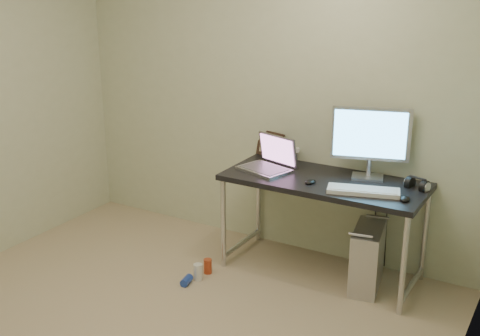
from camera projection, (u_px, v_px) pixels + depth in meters
The scene contains 17 objects.
wall_back at pixel (268, 95), 4.74m from camera, with size 3.50×0.02×2.50m, color beige.
wall_right at pixel (448, 208), 2.47m from camera, with size 0.02×3.50×2.50m, color beige.
desk at pixel (324, 190), 4.36m from camera, with size 1.46×0.64×0.75m.
tower_computer at pixel (367, 257), 4.29m from camera, with size 0.27×0.47×0.49m.
cable_a at pixel (376, 220), 4.51m from camera, with size 0.01×0.01×0.70m, color black.
cable_b at pixel (386, 226), 4.46m from camera, with size 0.01×0.01×0.72m, color black.
can_red at pixel (208, 266), 4.54m from camera, with size 0.06×0.06×0.11m, color #AE3E20.
can_white at pixel (198, 272), 4.44m from camera, with size 0.07×0.07×0.12m, color silver.
can_blue at pixel (187, 281), 4.38m from camera, with size 0.06×0.06×0.11m, color #2340AB.
laptop at pixel (269, 162), 4.53m from camera, with size 0.43×0.39×0.25m.
monitor at pixel (371, 137), 4.26m from camera, with size 0.54×0.22×0.52m.
keyboard at pixel (363, 191), 4.06m from camera, with size 0.48×0.16×0.03m, color white.
mouse_right at pixel (405, 198), 3.92m from camera, with size 0.06×0.10×0.03m, color black.
mouse_left at pixel (310, 181), 4.24m from camera, with size 0.06×0.10×0.03m, color black.
headphones at pixel (417, 185), 4.13m from camera, with size 0.18×0.10×0.10m.
picture_frame at pixel (270, 144), 4.83m from camera, with size 0.26×0.03×0.21m, color black.
webcam at pixel (297, 151), 4.70m from camera, with size 0.04×0.04×0.12m.
Camera 1 is at (2.16, -2.41, 2.17)m, focal length 45.00 mm.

